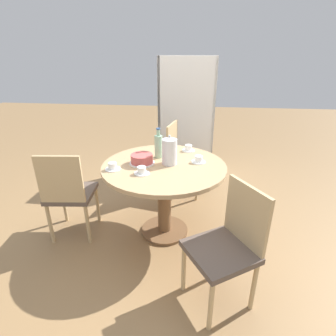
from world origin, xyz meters
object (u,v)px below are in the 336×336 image
Objects in this scene: chair_b at (69,192)px; cake_main at (142,159)px; cup_b at (199,160)px; cup_c at (113,167)px; cup_a at (142,171)px; chair_c at (228,244)px; water_bottle at (158,146)px; coffee_pot at (170,151)px; bookshelf at (186,117)px; cup_d at (188,148)px; chair_a at (182,156)px.

chair_b is 3.88× the size of cake_main.
cup_c is (-0.76, -0.25, 0.00)m from cup_b.
cup_a is at bearing -11.95° from cup_c.
chair_c is 6.72× the size of cup_c.
chair_b is at bearing -157.71° from water_bottle.
coffee_pot reaches higher than cup_a.
cup_c is at bearing 72.04° from bookshelf.
cup_c and cup_d have the same top height.
coffee_pot reaches higher than cup_b.
bookshelf is 12.33× the size of cup_a.
water_bottle is 0.42m from cup_a.
chair_a is at bearing 70.47° from cake_main.
chair_b is 6.72× the size of cup_a.
chair_a is 3.25× the size of coffee_pot.
cake_main is at bearing 101.34° from cup_a.
cup_d is (1.10, 0.56, 0.29)m from chair_b.
coffee_pot is 0.27m from cake_main.
cup_b is (0.48, 0.31, 0.00)m from cup_a.
cup_c is (0.46, -0.00, 0.29)m from chair_b.
water_bottle reaches higher than chair_b.
chair_c is at bearing 100.07° from bookshelf.
cup_c is 1.00× the size of cup_d.
cake_main is at bearing -125.55° from water_bottle.
cup_c is 0.86m from cup_d.
water_bottle is 2.19× the size of cup_b.
cake_main is at bearing -166.59° from chair_c.
chair_b is at bearing -169.20° from coffee_pot.
chair_a reaches higher than cup_c.
cup_b is at bearing 18.59° from cup_c.
cup_d is at bearing 66.97° from coffee_pot.
chair_b is 1.00× the size of chair_c.
chair_b is 0.96m from water_bottle.
coffee_pot is 2.07× the size of cup_a.
chair_c reaches higher than cup_a.
cake_main is 0.22m from cup_a.
chair_a is 6.72× the size of cup_d.
bookshelf is (1.02, 1.74, 0.35)m from chair_b.
chair_c is 0.92m from cup_a.
water_bottle is 1.26× the size of cake_main.
water_bottle reaches higher than cup_d.
cup_a is 0.57m from cup_b.
cup_d is at bearing 44.26° from cake_main.
cup_d is at bearing 40.96° from cup_c.
chair_c reaches higher than cup_d.
chair_c is 3.88× the size of cake_main.
cup_a is at bearing -102.41° from water_bottle.
chair_a is 1.19m from cup_a.
cup_b is (-0.22, 0.83, 0.29)m from chair_c.
cup_d is (0.29, 0.22, -0.10)m from water_bottle.
chair_b is at bearing 179.45° from cup_c.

